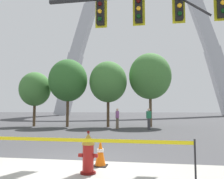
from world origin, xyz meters
TOP-DOWN VIEW (x-y plane):
  - ground_plane at (0.00, 0.00)m, footprint 240.00×240.00m
  - fire_hydrant at (0.60, -1.01)m, footprint 0.46×0.48m
  - caution_tape_barrier at (0.29, -1.21)m, footprint 5.36×0.15m
  - traffic_cone_by_hydrant at (0.73, -0.27)m, footprint 0.36×0.36m
  - traffic_signal_gantry at (3.52, 1.65)m, footprint 7.82×0.44m
  - monument_arch at (0.00, 52.20)m, footprint 45.61×3.28m
  - tree_far_left at (-8.21, 12.98)m, footprint 2.80×2.80m
  - tree_left_mid at (-5.04, 12.86)m, footprint 3.39×3.39m
  - tree_center_left at (-1.50, 13.18)m, footprint 3.26×3.26m
  - tree_center_right at (2.11, 13.95)m, footprint 3.69×3.69m
  - pedestrian_walking_left at (1.97, 11.03)m, footprint 0.39×0.31m
  - pedestrian_standing_center at (-0.45, 11.41)m, footprint 0.31×0.39m

SIDE VIEW (x-z plane):
  - ground_plane at x=0.00m, z-range 0.00..0.00m
  - traffic_cone_by_hydrant at x=0.73m, z-range -0.01..0.72m
  - fire_hydrant at x=0.60m, z-range -0.03..0.96m
  - caution_tape_barrier at x=0.29m, z-range 0.17..1.05m
  - pedestrian_walking_left at x=1.97m, z-range 0.02..1.61m
  - pedestrian_standing_center at x=-0.45m, z-range 0.02..1.61m
  - tree_far_left at x=-8.21m, z-range 0.90..5.79m
  - tree_center_left at x=-1.50m, z-range 1.05..6.75m
  - tree_left_mid at x=-5.04m, z-range 1.09..7.03m
  - traffic_signal_gantry at x=3.52m, z-range 1.40..7.40m
  - tree_center_right at x=2.11m, z-range 1.19..7.65m
  - monument_arch at x=0.00m, z-range -3.42..46.73m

